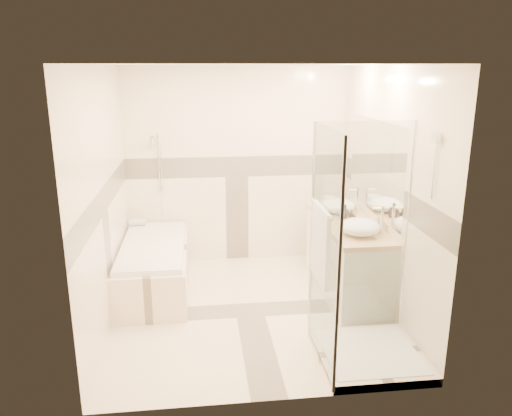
{
  "coord_description": "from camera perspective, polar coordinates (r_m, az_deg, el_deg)",
  "views": [
    {
      "loc": [
        -0.5,
        -4.76,
        2.48
      ],
      "look_at": [
        0.1,
        0.25,
        1.05
      ],
      "focal_mm": 35.0,
      "sensor_mm": 36.0,
      "label": 1
    }
  ],
  "objects": [
    {
      "name": "rolled_towel",
      "position": [
        6.43,
        -13.41,
        -1.57
      ],
      "size": [
        0.2,
        0.09,
        0.09
      ],
      "primitive_type": "cylinder",
      "rotation": [
        0.0,
        1.57,
        0.0
      ],
      "color": "silver",
      "rests_on": "bathtub"
    },
    {
      "name": "folded_towels",
      "position": [
        6.19,
        8.45,
        0.79
      ],
      "size": [
        0.19,
        0.28,
        0.08
      ],
      "primitive_type": "cube",
      "rotation": [
        0.0,
        0.0,
        0.1
      ],
      "color": "silver",
      "rests_on": "vanity"
    },
    {
      "name": "faucet_far",
      "position": [
        5.17,
        14.11,
        -1.11
      ],
      "size": [
        0.12,
        0.03,
        0.29
      ],
      "color": "silver",
      "rests_on": "vanity"
    },
    {
      "name": "amenity_bottle_b",
      "position": [
        5.6,
        10.09,
        -0.43
      ],
      "size": [
        0.15,
        0.15,
        0.17
      ],
      "primitive_type": "imported",
      "rotation": [
        0.0,
        0.0,
        0.15
      ],
      "color": "black",
      "rests_on": "vanity"
    },
    {
      "name": "vessel_sink_far",
      "position": [
        5.12,
        11.79,
        -2.11
      ],
      "size": [
        0.41,
        0.41,
        0.16
      ],
      "primitive_type": "ellipsoid",
      "color": "white",
      "rests_on": "vanity"
    },
    {
      "name": "vanity",
      "position": [
        5.69,
        10.29,
        -5.58
      ],
      "size": [
        0.58,
        1.62,
        0.85
      ],
      "color": "white",
      "rests_on": "ground"
    },
    {
      "name": "faucet_near",
      "position": [
        5.9,
        11.37,
        1.11
      ],
      "size": [
        0.11,
        0.03,
        0.28
      ],
      "color": "silver",
      "rests_on": "vanity"
    },
    {
      "name": "bathtub",
      "position": [
        5.85,
        -11.55,
        -6.3
      ],
      "size": [
        0.75,
        1.7,
        0.56
      ],
      "color": "#F5DFC4",
      "rests_on": "ground"
    },
    {
      "name": "vessel_sink_near",
      "position": [
        5.86,
        9.32,
        0.29
      ],
      "size": [
        0.4,
        0.4,
        0.16
      ],
      "primitive_type": "ellipsoid",
      "color": "white",
      "rests_on": "vanity"
    },
    {
      "name": "shower_enclosure",
      "position": [
        4.47,
        11.44,
        -10.71
      ],
      "size": [
        0.96,
        0.93,
        2.04
      ],
      "color": "#F5DFC4",
      "rests_on": "ground"
    },
    {
      "name": "amenity_bottle_a",
      "position": [
        5.39,
        10.81,
        -1.11
      ],
      "size": [
        0.08,
        0.09,
        0.17
      ],
      "primitive_type": "imported",
      "rotation": [
        0.0,
        0.0,
        0.08
      ],
      "color": "black",
      "rests_on": "vanity"
    },
    {
      "name": "room",
      "position": [
        4.95,
        -0.19,
        1.56
      ],
      "size": [
        2.82,
        3.02,
        2.52
      ],
      "color": "beige",
      "rests_on": "ground"
    }
  ]
}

